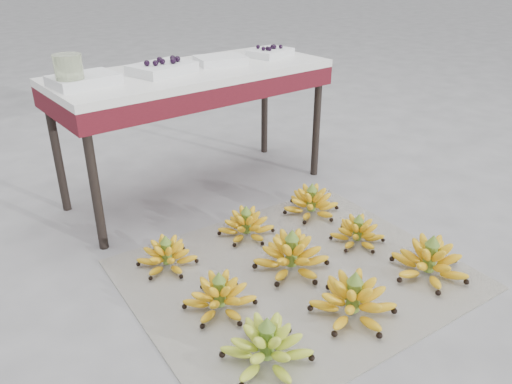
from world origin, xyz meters
TOP-DOWN VIEW (x-y plane):
  - ground at (0.00, 0.00)m, footprint 60.00×60.00m
  - newspaper_mat at (0.03, 0.05)m, footprint 1.33×1.15m
  - bunch_front_left at (-0.36, -0.24)m, footprint 0.36×0.36m
  - bunch_front_center at (0.02, -0.26)m, footprint 0.38×0.38m
  - bunch_front_right at (0.44, -0.28)m, footprint 0.36×0.36m
  - bunch_mid_left at (-0.33, 0.06)m, footprint 0.32×0.32m
  - bunch_mid_center at (0.04, 0.09)m, footprint 0.32×0.32m
  - bunch_mid_right at (0.40, 0.06)m, footprint 0.28×0.28m
  - bunch_back_left at (-0.34, 0.41)m, footprint 0.29×0.29m
  - bunch_back_center at (0.05, 0.41)m, footprint 0.30×0.30m
  - bunch_back_right at (0.43, 0.38)m, footprint 0.33×0.33m
  - vendor_table at (0.15, 0.94)m, footprint 1.36×0.54m
  - tray_far_left at (-0.38, 0.95)m, footprint 0.28×0.21m
  - tray_left at (-0.02, 0.94)m, footprint 0.32×0.26m
  - tray_right at (0.31, 0.95)m, footprint 0.27×0.22m
  - tray_far_right at (0.63, 0.95)m, footprint 0.26×0.21m
  - glass_jar at (-0.45, 0.91)m, footprint 0.14×0.14m

SIDE VIEW (x-z plane):
  - ground at x=0.00m, z-range 0.00..0.00m
  - newspaper_mat at x=0.03m, z-range 0.00..0.01m
  - bunch_mid_right at x=0.40m, z-range -0.02..0.13m
  - bunch_back_left at x=-0.34m, z-range -0.02..0.13m
  - bunch_back_center at x=0.05m, z-range -0.02..0.13m
  - bunch_mid_left at x=-0.33m, z-range -0.02..0.14m
  - bunch_back_right at x=0.43m, z-range -0.02..0.14m
  - bunch_front_left at x=-0.36m, z-range -0.02..0.15m
  - bunch_front_right at x=0.44m, z-range -0.02..0.16m
  - bunch_mid_center at x=0.04m, z-range -0.02..0.16m
  - bunch_front_center at x=0.02m, z-range -0.02..0.16m
  - vendor_table at x=0.15m, z-range 0.25..0.90m
  - tray_right at x=0.31m, z-range 0.65..0.69m
  - tray_far_right at x=0.63m, z-range 0.64..0.70m
  - tray_far_left at x=-0.38m, z-range 0.65..0.70m
  - tray_left at x=-0.02m, z-range 0.64..0.71m
  - glass_jar at x=-0.45m, z-range 0.65..0.79m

